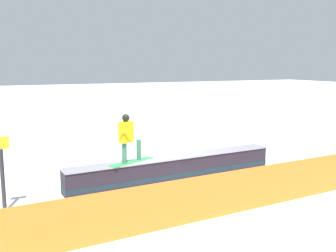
# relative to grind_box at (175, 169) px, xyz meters

# --- Properties ---
(ground_plane) EXTENTS (120.00, 120.00, 0.00)m
(ground_plane) POSITION_rel_grind_box_xyz_m (0.00, 0.00, -0.33)
(ground_plane) COLOR white
(grind_box) EXTENTS (7.07, 1.03, 0.73)m
(grind_box) POSITION_rel_grind_box_xyz_m (0.00, 0.00, 0.00)
(grind_box) COLOR black
(grind_box) RESTS_ON ground_plane
(snowboarder) EXTENTS (1.54, 0.87, 1.45)m
(snowboarder) POSITION_rel_grind_box_xyz_m (1.61, 0.15, 1.18)
(snowboarder) COLOR green
(snowboarder) RESTS_ON grind_box
(safety_fence) EXTENTS (12.63, 0.78, 1.07)m
(safety_fence) POSITION_rel_grind_box_xyz_m (0.00, 3.18, 0.20)
(safety_fence) COLOR orange
(safety_fence) RESTS_ON ground_plane
(trail_marker) EXTENTS (0.40, 0.10, 1.88)m
(trail_marker) POSITION_rel_grind_box_xyz_m (5.02, 0.72, 0.68)
(trail_marker) COLOR #262628
(trail_marker) RESTS_ON ground_plane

